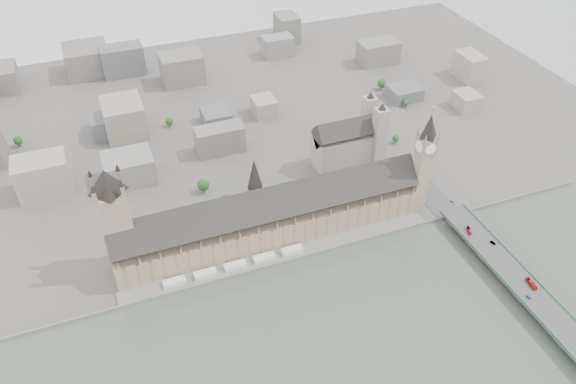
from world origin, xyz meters
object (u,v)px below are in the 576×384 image
object	(u,v)px
red_bus_north	(469,230)
westminster_bridge	(503,267)
red_bus_south	(531,284)
elizabeth_tower	(424,156)
victoria_tower	(115,217)
car_blue	(528,297)
car_approach	(452,202)
palace_of_westminster	(270,217)
westminster_abbey	(349,142)
car_silver	(493,243)

from	to	relation	value
red_bus_north	westminster_bridge	bearing A→B (deg)	-61.13
westminster_bridge	red_bus_north	bearing A→B (deg)	96.85
red_bus_south	westminster_bridge	bearing A→B (deg)	104.07
elizabeth_tower	victoria_tower	xyz separation A→B (m)	(-260.00, 18.00, -2.88)
westminster_bridge	car_blue	distance (m)	37.42
car_approach	red_bus_north	bearing A→B (deg)	-126.22
palace_of_westminster	car_blue	world-z (taller)	palace_of_westminster
elizabeth_tower	westminster_abbey	distance (m)	96.91
red_bus_north	car_blue	xyz separation A→B (m)	(-1.28, -77.88, -0.64)
westminster_abbey	victoria_tower	bearing A→B (deg)	-163.50
victoria_tower	car_blue	size ratio (longest dim) A/B	24.35
car_blue	car_silver	world-z (taller)	car_silver
westminster_abbey	car_silver	xyz separation A→B (m)	(56.29, -160.62, -14.01)
elizabeth_tower	car_approach	size ratio (longest dim) A/B	23.13
elizabeth_tower	car_blue	distance (m)	141.22
victoria_tower	westminster_abbey	size ratio (longest dim) A/B	1.47
westminster_bridge	car_approach	xyz separation A→B (m)	(3.94, 79.90, 5.80)
westminster_bridge	car_silver	distance (m)	23.26
red_bus_north	car_approach	world-z (taller)	red_bus_north
red_bus_north	red_bus_south	bearing A→B (deg)	-60.49
elizabeth_tower	westminster_bridge	distance (m)	111.81
westminster_abbey	red_bus_north	xyz separation A→B (m)	(46.10, -141.05, -13.49)
elizabeth_tower	victoria_tower	bearing A→B (deg)	176.04
elizabeth_tower	car_approach	xyz separation A→B (m)	(27.94, -15.60, -47.16)
elizabeth_tower	car_silver	size ratio (longest dim) A/B	21.64
red_bus_south	car_approach	bearing A→B (deg)	95.63
car_blue	car_silver	bearing A→B (deg)	61.11
elizabeth_tower	red_bus_south	size ratio (longest dim) A/B	9.04
car_approach	victoria_tower	bearing A→B (deg)	150.18
red_bus_north	elizabeth_tower	bearing A→B (deg)	131.41
elizabeth_tower	car_blue	size ratio (longest dim) A/B	26.17
red_bus_south	car_blue	world-z (taller)	red_bus_south
victoria_tower	red_bus_north	world-z (taller)	victoria_tower
westminster_abbey	car_blue	distance (m)	223.92
palace_of_westminster	red_bus_north	xyz separation A→B (m)	(157.02, -65.75, -11.12)
car_blue	westminster_abbey	bearing A→B (deg)	83.81
elizabeth_tower	car_silver	bearing A→B (deg)	-68.36
westminster_abbey	red_bus_south	world-z (taller)	westminster_abbey
elizabeth_tower	victoria_tower	distance (m)	260.64
palace_of_westminster	westminster_bridge	distance (m)	195.05
westminster_abbey	red_bus_north	size ratio (longest dim) A/B	7.08
red_bus_north	car_silver	size ratio (longest dim) A/B	1.93
car_blue	car_silver	xyz separation A→B (m)	(11.48, 58.31, 0.12)
westminster_abbey	car_approach	bearing A→B (deg)	-61.80
palace_of_westminster	red_bus_north	bearing A→B (deg)	-22.72
westminster_bridge	car_approach	distance (m)	80.21
victoria_tower	car_approach	bearing A→B (deg)	-6.66
car_silver	red_bus_north	bearing A→B (deg)	98.50
westminster_bridge	car_silver	world-z (taller)	car_silver
car_silver	car_approach	world-z (taller)	car_silver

